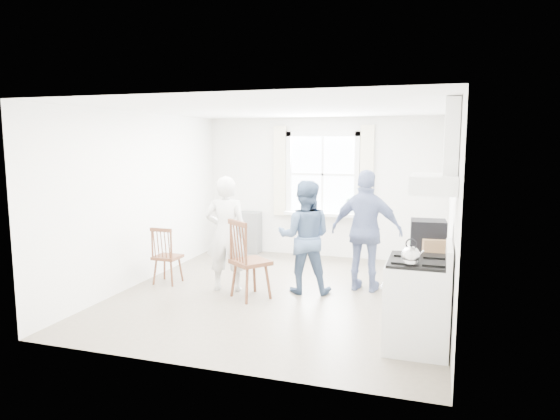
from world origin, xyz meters
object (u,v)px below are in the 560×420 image
(person_left, at_px, (226,234))
(person_mid, at_px, (305,237))
(stereo_stack, at_px, (428,235))
(gas_stove, at_px, (418,303))
(person_right, at_px, (366,231))
(low_cabinet, at_px, (426,288))
(windsor_chair_b, at_px, (243,251))
(windsor_chair_a, at_px, (164,250))

(person_left, relative_size, person_mid, 1.04)
(stereo_stack, xyz_separation_m, person_left, (-2.80, 0.52, -0.24))
(stereo_stack, bearing_deg, gas_stove, -94.84)
(person_right, bearing_deg, gas_stove, 118.95)
(person_mid, bearing_deg, gas_stove, 127.20)
(gas_stove, xyz_separation_m, person_left, (-2.74, 1.27, 0.35))
(person_right, bearing_deg, low_cabinet, 132.40)
(gas_stove, relative_size, windsor_chair_b, 1.00)
(gas_stove, relative_size, low_cabinet, 1.24)
(low_cabinet, bearing_deg, windsor_chair_a, 172.03)
(person_left, height_order, person_mid, person_left)
(windsor_chair_a, height_order, windsor_chair_b, windsor_chair_b)
(stereo_stack, distance_m, windsor_chair_b, 2.45)
(low_cabinet, relative_size, person_right, 0.51)
(windsor_chair_a, bearing_deg, low_cabinet, -7.97)
(gas_stove, bearing_deg, windsor_chair_b, 158.18)
(gas_stove, relative_size, person_right, 0.64)
(low_cabinet, bearing_deg, gas_stove, -95.68)
(gas_stove, bearing_deg, person_mid, 136.97)
(gas_stove, height_order, windsor_chair_a, gas_stove)
(person_right, bearing_deg, windsor_chair_a, 17.88)
(low_cabinet, distance_m, stereo_stack, 0.63)
(windsor_chair_b, height_order, person_right, person_right)
(low_cabinet, height_order, person_mid, person_mid)
(low_cabinet, relative_size, stereo_stack, 2.15)
(person_left, bearing_deg, person_mid, -179.12)
(stereo_stack, height_order, person_mid, person_mid)
(person_left, xyz_separation_m, person_right, (1.93, 0.61, 0.04))
(person_mid, relative_size, person_right, 0.92)
(gas_stove, xyz_separation_m, windsor_chair_a, (-3.75, 1.24, 0.06))
(stereo_stack, xyz_separation_m, person_mid, (-1.70, 0.78, -0.27))
(low_cabinet, distance_m, person_right, 1.53)
(stereo_stack, height_order, person_left, person_left)
(low_cabinet, distance_m, person_mid, 1.93)
(low_cabinet, bearing_deg, stereo_stack, 98.59)
(stereo_stack, bearing_deg, windsor_chair_a, 172.66)
(stereo_stack, relative_size, windsor_chair_a, 0.47)
(stereo_stack, xyz_separation_m, windsor_chair_a, (-3.82, 0.49, -0.53))
(low_cabinet, relative_size, person_mid, 0.56)
(windsor_chair_b, xyz_separation_m, person_left, (-0.39, 0.32, 0.16))
(person_mid, bearing_deg, person_right, -166.83)
(windsor_chair_b, bearing_deg, person_left, 140.14)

